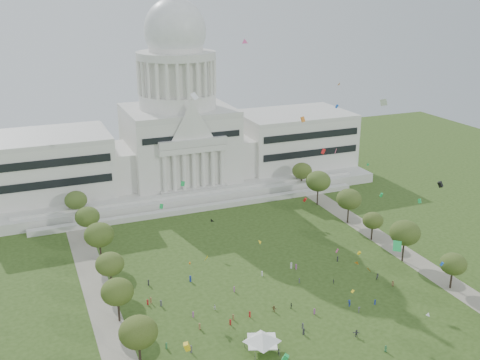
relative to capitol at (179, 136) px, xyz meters
The scene contains 30 objects.
ground 115.76m from the capitol, 90.00° to the right, with size 400.00×400.00×0.00m, color #2D4516.
capitol is the anchor object (origin of this frame).
path_left 98.93m from the capitol, 119.87° to the right, with size 8.00×160.00×0.04m, color gray.
path_right 98.93m from the capitol, 60.13° to the right, with size 8.00×160.00×0.04m, color gray.
row_tree_l_1 125.32m from the capitol, 110.71° to the right, with size 8.86×8.86×12.59m.
row_tree_r_1 125.12m from the capitol, 68.16° to the right, with size 7.58×7.58×10.78m.
row_tree_l_2 107.19m from the capitol, 115.07° to the right, with size 8.42×8.42×11.97m.
row_tree_r_2 106.56m from the capitol, 65.33° to the right, with size 9.55×9.55×13.58m.
row_tree_l_3 92.14m from the capitol, 118.96° to the right, with size 8.12×8.12×11.55m.
row_tree_r_3 91.98m from the capitol, 60.70° to the right, with size 7.01×7.01×9.98m.
row_tree_l_4 76.50m from the capitol, 125.78° to the right, with size 9.29×9.29×13.21m.
row_tree_r_4 78.81m from the capitol, 54.84° to the right, with size 9.19×9.19×13.06m.
row_tree_l_5 63.64m from the capitol, 136.72° to the right, with size 8.33×8.33×11.85m.
row_tree_r_5 62.67m from the capitol, 44.94° to the right, with size 9.82×9.82×13.96m.
row_tree_l_6 54.69m from the capitol, 152.45° to the right, with size 8.19×8.19×11.64m.
row_tree_r_6 54.32m from the capitol, 28.99° to the right, with size 8.42×8.42×11.97m.
event_tent 124.64m from the capitol, 97.58° to the right, with size 12.12×12.12×5.28m.
person_0 114.73m from the capitol, 73.72° to the right, with size 0.85×0.55×1.73m, color olive.
person_2 109.59m from the capitol, 73.88° to the right, with size 0.96×0.59×1.98m, color #4C4C51.
person_3 115.65m from the capitol, 82.99° to the right, with size 1.26×0.65×1.95m, color navy.
person_4 109.87m from the capitol, 90.59° to the right, with size 0.97×0.53×1.66m, color #26262B.
person_5 109.77m from the capitol, 93.25° to the right, with size 1.66×0.66×1.79m, color olive.
person_6 135.41m from the capitol, 85.33° to the right, with size 0.84×0.55×1.72m, color #33723F.
person_7 127.19m from the capitol, 96.01° to the right, with size 0.58×0.42×1.58m, color #26262B.
person_8 104.87m from the capitol, 101.46° to the right, with size 0.71×0.44×1.45m, color silver.
person_9 119.36m from the capitol, 82.87° to the right, with size 1.13×0.58×1.75m, color #4C4C51.
person_10 104.05m from the capitol, 80.66° to the right, with size 0.79×0.43×1.36m, color #4C4C51.
person_11 127.54m from the capitol, 86.44° to the right, with size 1.83×0.72×1.98m, color #4C4C51.
distant_crowd 102.68m from the capitol, 97.85° to the right, with size 62.38×39.12×1.88m.
kite_swarm 108.19m from the capitol, 89.40° to the right, with size 83.77×98.88×66.99m.
Camera 1 is at (-63.59, -110.89, 81.52)m, focal length 42.00 mm.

